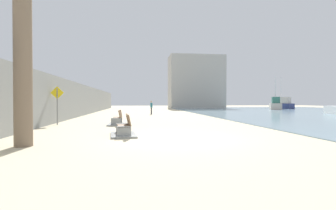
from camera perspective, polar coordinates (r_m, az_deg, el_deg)
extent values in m
plane|color=beige|center=(28.87, -4.11, -2.24)|extent=(120.00, 120.00, 0.00)
cube|color=gray|center=(29.40, -18.88, 1.03)|extent=(0.80, 64.00, 3.34)
cylinder|color=#7A6651|center=(10.42, -29.35, 11.28)|extent=(0.60, 0.60, 6.95)
cube|color=gray|center=(11.25, -9.67, -5.89)|extent=(0.62, 0.25, 0.50)
cube|color=gray|center=(12.64, -9.98, -5.14)|extent=(0.62, 0.25, 0.50)
cube|color=brown|center=(11.92, -9.83, -4.52)|extent=(0.64, 1.64, 0.06)
cube|color=brown|center=(11.91, -8.73, -3.17)|extent=(0.31, 1.61, 0.50)
cube|color=gray|center=(11.97, -9.83, -6.48)|extent=(1.29, 2.19, 0.08)
cube|color=gray|center=(16.70, -11.40, -3.68)|extent=(0.60, 0.21, 0.50)
cube|color=gray|center=(18.09, -11.01, -3.33)|extent=(0.60, 0.21, 0.50)
cube|color=brown|center=(17.38, -11.20, -2.83)|extent=(0.52, 1.61, 0.06)
cube|color=brown|center=(17.35, -10.45, -1.91)|extent=(0.19, 1.60, 0.50)
cube|color=gray|center=(17.41, -11.20, -4.18)|extent=(1.13, 2.12, 0.08)
cylinder|color=#333338|center=(30.52, -3.65, -1.33)|extent=(0.12, 0.12, 0.80)
cylinder|color=#333338|center=(30.64, -3.72, -1.32)|extent=(0.12, 0.12, 0.80)
cube|color=teal|center=(30.56, -3.69, -0.05)|extent=(0.25, 0.35, 0.56)
sphere|color=tan|center=(30.56, -3.69, 0.74)|extent=(0.22, 0.22, 0.22)
cylinder|color=teal|center=(30.35, -3.57, 0.00)|extent=(0.09, 0.09, 0.51)
cylinder|color=teal|center=(30.77, -3.80, 0.01)|extent=(0.09, 0.09, 0.51)
cube|color=navy|center=(57.26, 23.76, -0.20)|extent=(3.05, 5.03, 1.05)
cube|color=beige|center=(56.79, 24.32, 0.96)|extent=(1.74, 2.35, 1.28)
cylinder|color=silver|center=(57.45, 23.60, 3.06)|extent=(0.12, 0.12, 5.48)
cube|color=beige|center=(51.22, 22.55, -0.27)|extent=(3.30, 4.40, 1.14)
cube|color=#337060|center=(50.61, 22.63, 1.01)|extent=(1.88, 2.13, 1.15)
cylinder|color=silver|center=(51.45, 22.55, 3.10)|extent=(0.12, 0.12, 4.90)
cylinder|color=slate|center=(18.59, -23.20, -0.30)|extent=(0.08, 0.08, 2.42)
cube|color=yellow|center=(18.59, -23.21, 2.50)|extent=(0.85, 0.03, 0.85)
cube|color=#ADAAA3|center=(58.53, 6.19, 5.03)|extent=(12.00, 6.00, 11.62)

